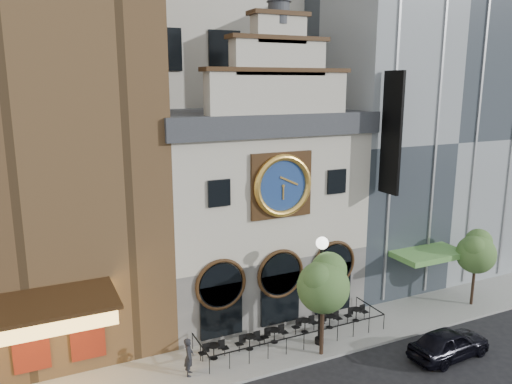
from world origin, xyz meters
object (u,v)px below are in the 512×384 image
object	(u,v)px
bistro_5	(356,313)
tree_left	(324,283)
bistro_2	(274,334)
pedestrian	(189,357)
bistro_3	(305,325)
tree_right	(476,251)
bistro_4	(330,320)
lamppost	(321,279)
bistro_0	(214,350)
car_right	(449,343)
bistro_1	(250,341)

from	to	relation	value
bistro_5	tree_left	xyz separation A→B (m)	(-3.82, -2.22, 3.48)
bistro_2	bistro_5	xyz separation A→B (m)	(5.55, 0.16, 0.00)
pedestrian	bistro_3	bearing A→B (deg)	-56.71
bistro_2	tree_right	xyz separation A→B (m)	(13.64, -1.07, 3.09)
bistro_4	lamppost	distance (m)	3.82
lamppost	tree_right	bearing A→B (deg)	6.01
bistro_0	bistro_4	size ratio (longest dim) A/B	1.00
bistro_0	bistro_4	bearing A→B (deg)	1.91
car_right	bistro_5	bearing A→B (deg)	18.58
bistro_1	pedestrian	size ratio (longest dim) A/B	0.83
bistro_5	lamppost	size ratio (longest dim) A/B	0.26
lamppost	tree_left	size ratio (longest dim) A/B	1.12
car_right	tree_right	distance (m)	7.74
bistro_2	lamppost	distance (m)	4.08
bistro_1	bistro_4	world-z (taller)	same
bistro_1	bistro_5	distance (m)	7.06
bistro_4	tree_left	size ratio (longest dim) A/B	0.29
bistro_0	bistro_1	bearing A→B (deg)	1.48
bistro_4	bistro_3	bearing A→B (deg)	174.84
tree_right	bistro_2	bearing A→B (deg)	175.50
bistro_1	bistro_5	size ratio (longest dim) A/B	1.00
bistro_0	car_right	bearing A→B (deg)	-23.38
bistro_0	car_right	distance (m)	12.18
bistro_5	pedestrian	bearing A→B (deg)	-173.93
bistro_1	bistro_3	size ratio (longest dim) A/B	1.00
bistro_2	pedestrian	size ratio (longest dim) A/B	0.83
bistro_4	lamppost	xyz separation A→B (m)	(-1.50, -1.27, 3.27)
car_right	pedestrian	xyz separation A→B (m)	(-12.76, 3.99, 0.31)
bistro_2	tree_right	size ratio (longest dim) A/B	0.33
tree_left	tree_right	distance (m)	11.96
bistro_3	car_right	bearing A→B (deg)	-43.24
bistro_0	tree_right	bearing A→B (deg)	-3.13
bistro_1	lamppost	world-z (taller)	lamppost
tree_right	bistro_5	bearing A→B (deg)	171.34
bistro_0	pedestrian	world-z (taller)	pedestrian
bistro_1	tree_left	xyz separation A→B (m)	(3.24, -1.98, 3.48)
bistro_2	car_right	xyz separation A→B (m)	(7.62, -4.97, 0.18)
bistro_4	lamppost	world-z (taller)	lamppost
car_right	tree_left	bearing A→B (deg)	60.30
car_right	lamppost	xyz separation A→B (m)	(-5.48, 3.81, 3.10)
pedestrian	lamppost	distance (m)	7.80
bistro_2	bistro_4	distance (m)	3.64
bistro_0	lamppost	distance (m)	6.65
bistro_3	tree_left	size ratio (longest dim) A/B	0.29
pedestrian	bistro_1	bearing A→B (deg)	-52.45
bistro_1	bistro_3	xyz separation A→B (m)	(3.59, 0.33, 0.00)
bistro_5	car_right	distance (m)	5.53
bistro_4	bistro_2	bearing A→B (deg)	-178.34
bistro_3	bistro_0	bearing A→B (deg)	-176.12
tree_left	bistro_4	bearing A→B (deg)	48.43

